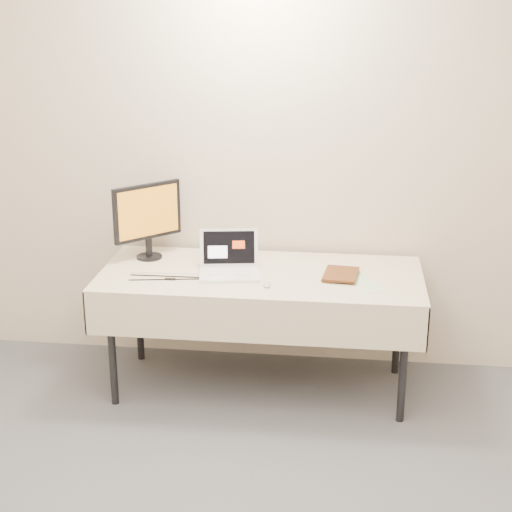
# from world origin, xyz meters

# --- Properties ---
(back_wall) EXTENTS (4.00, 0.10, 2.70)m
(back_wall) POSITION_xyz_m (0.00, 2.50, 1.35)
(back_wall) COLOR beige
(back_wall) RESTS_ON ground
(table) EXTENTS (1.86, 0.81, 0.74)m
(table) POSITION_xyz_m (0.00, 2.05, 0.68)
(table) COLOR black
(table) RESTS_ON ground
(laptop) EXTENTS (0.38, 0.36, 0.23)m
(laptop) POSITION_xyz_m (-0.18, 2.03, 0.79)
(laptop) COLOR white
(laptop) RESTS_ON table
(monitor) EXTENTS (0.34, 0.34, 0.46)m
(monitor) POSITION_xyz_m (-0.71, 2.23, 1.01)
(monitor) COLOR black
(monitor) RESTS_ON table
(book) EXTENTS (0.19, 0.04, 0.26)m
(book) POSITION_xyz_m (0.37, 2.05, 0.87)
(book) COLOR brown
(book) RESTS_ON table
(alarm_clock) EXTENTS (0.14, 0.08, 0.06)m
(alarm_clock) POSITION_xyz_m (-0.26, 2.36, 0.77)
(alarm_clock) COLOR black
(alarm_clock) RESTS_ON table
(clicker) EXTENTS (0.05, 0.09, 0.02)m
(clicker) POSITION_xyz_m (0.06, 1.84, 0.75)
(clicker) COLOR silver
(clicker) RESTS_ON table
(paper_form) EXTENTS (0.24, 0.33, 0.00)m
(paper_form) POSITION_xyz_m (0.59, 1.96, 0.74)
(paper_form) COLOR #B4D8AC
(paper_form) RESTS_ON table
(usb_dongle) EXTENTS (0.06, 0.02, 0.01)m
(usb_dongle) POSITION_xyz_m (-0.49, 1.87, 0.74)
(usb_dongle) COLOR black
(usb_dongle) RESTS_ON table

